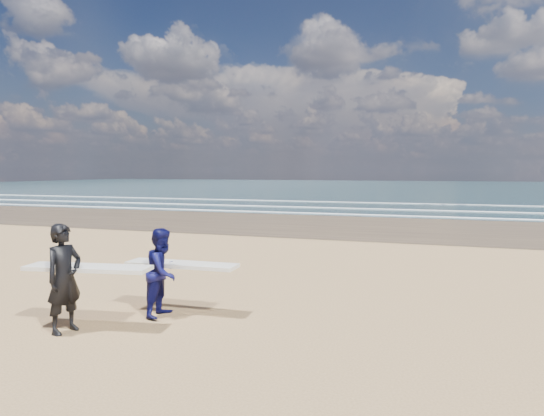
% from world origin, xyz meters
% --- Properties ---
extents(ocean, '(220.00, 100.00, 0.02)m').
position_xyz_m(ocean, '(20.00, 72.00, 0.01)').
color(ocean, '#1A353B').
rests_on(ocean, ground).
extents(surfer_near, '(2.26, 1.16, 1.85)m').
position_xyz_m(surfer_near, '(0.28, -0.02, 0.94)').
color(surfer_near, black).
rests_on(surfer_near, ground).
extents(surfer_far, '(2.22, 1.06, 1.66)m').
position_xyz_m(surfer_far, '(1.34, 1.32, 0.84)').
color(surfer_far, '#0B0C42').
rests_on(surfer_far, ground).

